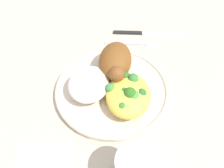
{
  "coord_description": "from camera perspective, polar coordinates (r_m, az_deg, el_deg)",
  "views": [
    {
      "loc": [
        0.31,
        0.05,
        0.42
      ],
      "look_at": [
        0.0,
        0.0,
        0.03
      ],
      "focal_mm": 37.47,
      "sensor_mm": 36.0,
      "label": 1
    }
  ],
  "objects": [
    {
      "name": "ground_plane",
      "position": [
        0.52,
        0.0,
        -1.83
      ],
      "size": [
        2.0,
        2.0,
        0.0
      ],
      "primitive_type": "plane",
      "color": "#C1AE96"
    },
    {
      "name": "plate",
      "position": [
        0.52,
        0.0,
        -1.25
      ],
      "size": [
        0.25,
        0.25,
        0.02
      ],
      "color": "beige",
      "rests_on": "ground_plane"
    },
    {
      "name": "roasted_chicken",
      "position": [
        0.52,
        0.68,
        5.49
      ],
      "size": [
        0.12,
        0.07,
        0.06
      ],
      "color": "brown",
      "rests_on": "plate"
    },
    {
      "name": "rice_pile",
      "position": [
        0.49,
        -5.7,
        0.01
      ],
      "size": [
        0.1,
        0.09,
        0.04
      ],
      "primitive_type": "ellipsoid",
      "color": "white",
      "rests_on": "plate"
    },
    {
      "name": "mac_cheese_with_broccoli",
      "position": [
        0.47,
        4.0,
        -2.47
      ],
      "size": [
        0.11,
        0.09,
        0.05
      ],
      "color": "#EBC146",
      "rests_on": "plate"
    },
    {
      "name": "fork",
      "position": [
        0.63,
        5.64,
        9.85
      ],
      "size": [
        0.03,
        0.14,
        0.01
      ],
      "color": "#B2B2B7",
      "rests_on": "ground_plane"
    },
    {
      "name": "knife",
      "position": [
        0.67,
        7.22,
        12.32
      ],
      "size": [
        0.03,
        0.19,
        0.01
      ],
      "color": "black",
      "rests_on": "ground_plane"
    },
    {
      "name": "napkin",
      "position": [
        0.46,
        -16.48,
        -17.68
      ],
      "size": [
        0.08,
        0.11,
        0.0
      ],
      "primitive_type": "cube",
      "rotation": [
        0.0,
        0.0,
        0.1
      ],
      "color": "white",
      "rests_on": "ground_plane"
    }
  ]
}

